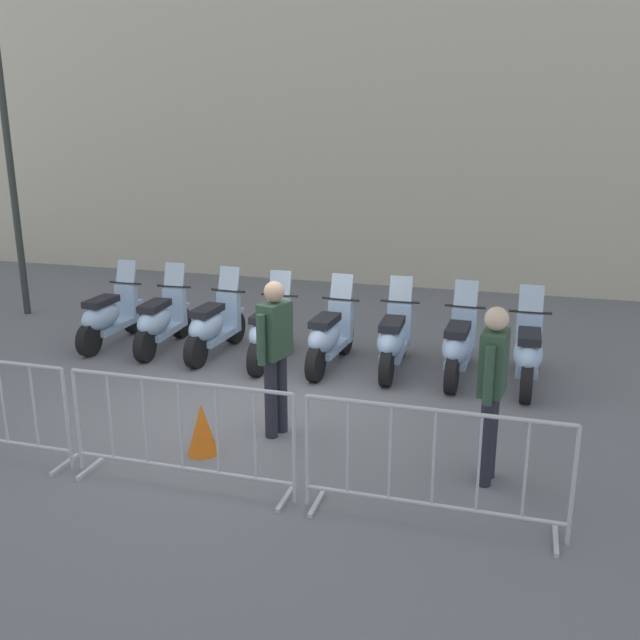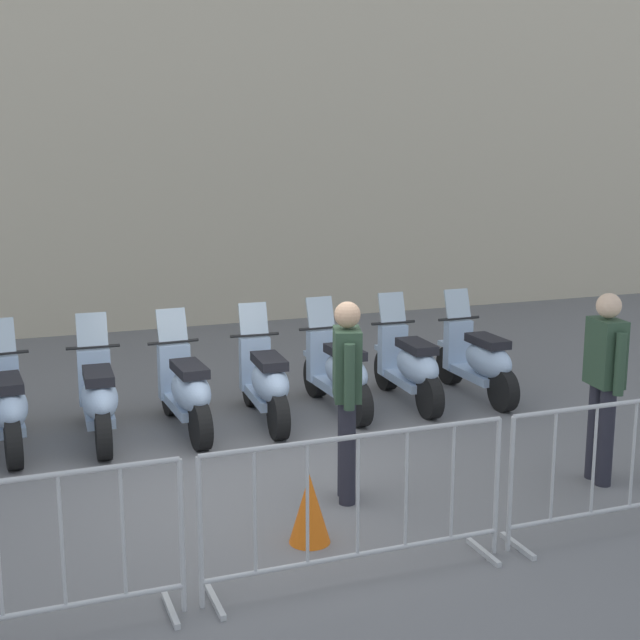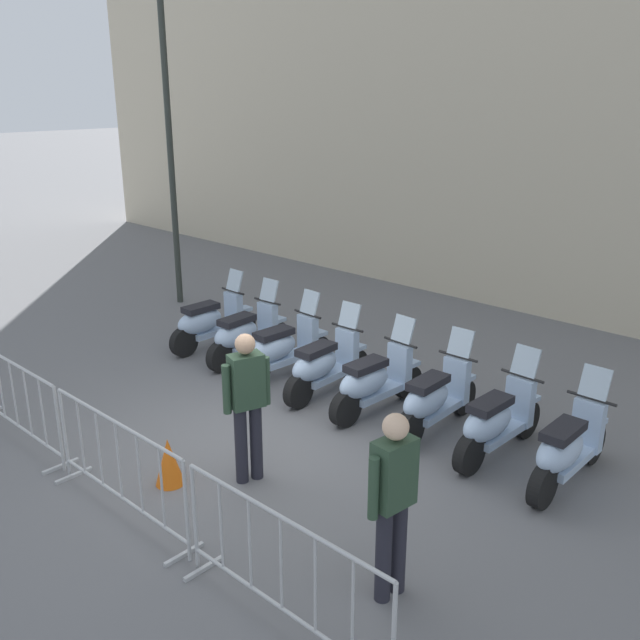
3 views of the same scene
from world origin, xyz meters
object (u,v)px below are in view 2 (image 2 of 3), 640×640
at_px(motorcycle_5, 339,373).
at_px(motorcycle_6, 410,367).
at_px(motorcycle_2, 98,399).
at_px(barrier_segment_2, 632,465).
at_px(motorcycle_3, 186,392).
at_px(motorcycle_4, 266,383).
at_px(officer_near_row_end, 347,389).
at_px(traffic_cone, 310,508).
at_px(barrier_segment_1, 358,508).
at_px(motorcycle_7, 479,361).
at_px(motorcycle_1, 7,407).
at_px(officer_mid_plaza, 604,377).

height_order(motorcycle_5, motorcycle_6, same).
relative_size(motorcycle_2, barrier_segment_2, 0.76).
bearing_deg(motorcycle_5, motorcycle_3, -173.29).
distance_m(motorcycle_4, officer_near_row_end, 2.30).
bearing_deg(motorcycle_6, motorcycle_3, -175.06).
xyz_separation_m(motorcycle_6, barrier_segment_2, (0.32, -3.63, 0.07)).
xyz_separation_m(motorcycle_2, motorcycle_4, (1.77, 0.06, 0.00)).
relative_size(motorcycle_3, traffic_cone, 3.14).
bearing_deg(officer_near_row_end, motorcycle_3, 115.03).
distance_m(barrier_segment_1, barrier_segment_2, 2.34).
bearing_deg(motorcycle_7, traffic_cone, -134.86).
relative_size(motorcycle_4, motorcycle_6, 1.00).
distance_m(barrier_segment_2, traffic_cone, 2.56).
xyz_separation_m(motorcycle_3, motorcycle_7, (3.53, 0.22, 0.00)).
bearing_deg(motorcycle_1, motorcycle_7, 2.36).
bearing_deg(barrier_segment_1, motorcycle_6, 61.58).
relative_size(motorcycle_3, motorcycle_6, 1.00).
relative_size(motorcycle_2, motorcycle_7, 1.00).
bearing_deg(traffic_cone, motorcycle_4, 82.11).
xyz_separation_m(motorcycle_3, motorcycle_4, (0.88, 0.07, 0.00)).
bearing_deg(motorcycle_6, barrier_segment_1, -118.42).
height_order(motorcycle_3, officer_near_row_end, officer_near_row_end).
xyz_separation_m(motorcycle_3, motorcycle_6, (2.64, 0.23, 0.00)).
bearing_deg(motorcycle_3, motorcycle_5, 6.71).
bearing_deg(officer_mid_plaza, motorcycle_2, 149.41).
height_order(officer_mid_plaza, traffic_cone, officer_mid_plaza).
bearing_deg(motorcycle_5, motorcycle_4, -171.17).
distance_m(motorcycle_1, officer_near_row_end, 3.57).
bearing_deg(motorcycle_1, barrier_segment_2, -35.69).
distance_m(motorcycle_2, motorcycle_5, 2.66).
bearing_deg(motorcycle_2, motorcycle_1, -179.12).
height_order(barrier_segment_2, officer_near_row_end, officer_near_row_end).
distance_m(motorcycle_2, officer_near_row_end, 2.95).
bearing_deg(motorcycle_3, motorcycle_4, 4.54).
bearing_deg(barrier_segment_1, motorcycle_1, 124.21).
xyz_separation_m(barrier_segment_2, traffic_cone, (-2.49, 0.54, -0.25)).
relative_size(officer_near_row_end, traffic_cone, 3.15).
xyz_separation_m(motorcycle_2, motorcycle_7, (4.43, 0.21, 0.00)).
xyz_separation_m(motorcycle_5, motorcycle_7, (1.77, 0.01, 0.00)).
distance_m(motorcycle_4, motorcycle_6, 1.77).
xyz_separation_m(motorcycle_5, traffic_cone, (-1.29, -3.07, -0.18)).
relative_size(motorcycle_7, barrier_segment_1, 0.76).
relative_size(motorcycle_2, motorcycle_6, 1.00).
height_order(motorcycle_3, motorcycle_5, same).
distance_m(motorcycle_3, motorcycle_4, 0.88).
relative_size(motorcycle_1, barrier_segment_1, 0.76).
bearing_deg(motorcycle_2, barrier_segment_1, -66.81).
relative_size(motorcycle_6, officer_near_row_end, 1.00).
bearing_deg(motorcycle_4, motorcycle_1, -178.49).
distance_m(motorcycle_6, barrier_segment_1, 4.26).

